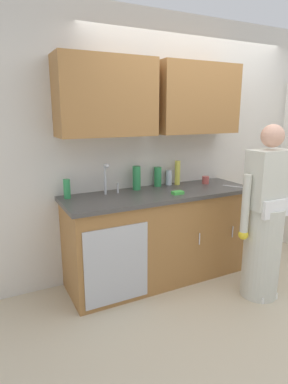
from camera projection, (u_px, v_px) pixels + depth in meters
ground_plane at (244, 296)px, 3.11m from camera, size 9.00×9.00×0.00m
kitchen_wall_with_uppers at (179, 135)px, 3.55m from camera, size 4.80×0.44×2.70m
counter_cabinet at (159, 238)px, 3.36m from camera, size 1.90×0.62×0.90m
countertop at (160, 194)px, 3.25m from camera, size 1.96×0.66×0.04m
sink at (115, 199)px, 3.04m from camera, size 0.50×0.36×0.35m
person_at_sink at (264, 227)px, 2.97m from camera, size 0.55×0.34×1.62m
bottle_water_tall at (67, 189)px, 2.98m from camera, size 0.06×0.06×0.18m
bottle_dish_liquid at (137, 178)px, 3.31m from camera, size 0.08×0.08×0.25m
bottle_cleaner_spray at (158, 177)px, 3.47m from camera, size 0.08×0.08×0.21m
bottle_water_short at (169, 177)px, 3.54m from camera, size 0.07×0.07×0.16m
bottle_soap at (177, 173)px, 3.54m from camera, size 0.06×0.06×0.26m
cup_by_sink at (206, 180)px, 3.60m from camera, size 0.08×0.08×0.08m
knife_on_counter at (234, 186)px, 3.47m from camera, size 0.15×0.21×0.01m
sponge at (178, 193)px, 3.15m from camera, size 0.11×0.07×0.03m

